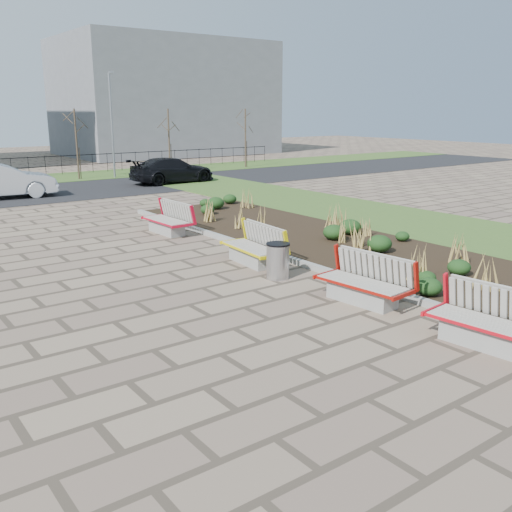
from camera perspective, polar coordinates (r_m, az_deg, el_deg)
ground at (r=9.53m, az=3.56°, el=-10.24°), size 120.00×120.00×0.00m
planting_bed at (r=17.05m, az=8.85°, el=0.95°), size 4.50×18.00×0.10m
planting_curb at (r=15.51m, az=2.78°, el=-0.15°), size 0.16×18.00×0.15m
grass_verge_near at (r=20.65m, az=18.19°, el=2.66°), size 5.00×38.00×0.04m
bench_a at (r=10.54m, az=22.16°, el=-5.93°), size 1.12×2.19×1.00m
bench_b at (r=12.18m, az=10.58°, el=-2.40°), size 1.10×2.18×1.00m
bench_c at (r=15.04m, az=-0.45°, el=1.07°), size 1.07×2.17×1.00m
bench_d at (r=19.01m, az=-8.97°, el=3.72°), size 0.96×2.12×1.00m
litter_bin at (r=13.77m, az=2.19°, el=-0.52°), size 0.56×0.56×0.85m
car_silver at (r=28.75m, az=-24.18°, el=6.86°), size 4.98×2.21×1.59m
car_black at (r=32.32m, az=-8.37°, el=8.49°), size 4.86×2.09×1.40m
tree_d at (r=35.13m, az=-17.50°, el=10.62°), size 1.40×1.40×4.00m
tree_e at (r=37.55m, az=-8.69°, el=11.31°), size 1.40×1.40×4.00m
tree_f at (r=40.71m, az=-1.07°, el=11.70°), size 1.40×1.40×4.00m
lamp_east at (r=35.34m, az=-14.22°, el=12.48°), size 0.24×0.60×6.00m
building_grey at (r=54.95m, az=-9.09°, el=15.32°), size 18.00×12.00×10.00m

